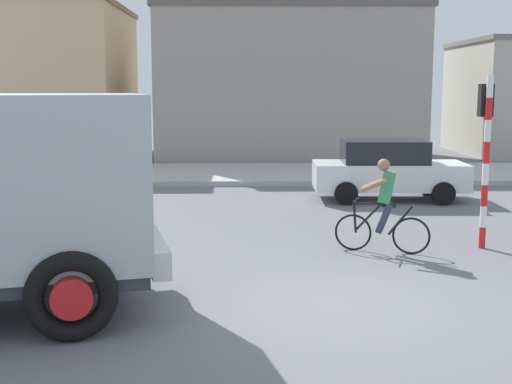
{
  "coord_description": "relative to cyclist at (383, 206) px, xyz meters",
  "views": [
    {
      "loc": [
        -1.25,
        -9.06,
        2.99
      ],
      "look_at": [
        -1.04,
        2.5,
        1.2
      ],
      "focal_mm": 47.63,
      "sensor_mm": 36.0,
      "label": 1
    }
  ],
  "objects": [
    {
      "name": "traffic_light_pole",
      "position": [
        1.94,
        0.38,
        1.2
      ],
      "size": [
        0.24,
        0.43,
        3.2
      ],
      "color": "red",
      "rests_on": "ground"
    },
    {
      "name": "sidewalk_far",
      "position": [
        -1.27,
        10.87,
        -0.78
      ],
      "size": [
        80.0,
        5.0,
        0.16
      ],
      "primitive_type": "cube",
      "color": "#ADADA8",
      "rests_on": "ground"
    },
    {
      "name": "building_corner_left",
      "position": [
        -11.85,
        17.51,
        2.33
      ],
      "size": [
        8.55,
        7.93,
        6.39
      ],
      "color": "#D1B284",
      "rests_on": "ground"
    },
    {
      "name": "car_red_near",
      "position": [
        1.32,
        5.86,
        -0.05
      ],
      "size": [
        4.05,
        1.97,
        1.6
      ],
      "color": "white",
      "rests_on": "ground"
    },
    {
      "name": "building_mid_block",
      "position": [
        -0.68,
        17.03,
        2.23
      ],
      "size": [
        10.76,
        6.74,
        6.18
      ],
      "color": "#9E9389",
      "rests_on": "ground"
    },
    {
      "name": "cyclist",
      "position": [
        0.0,
        0.0,
        0.0
      ],
      "size": [
        1.66,
        0.67,
        1.72
      ],
      "color": "black",
      "rests_on": "ground"
    },
    {
      "name": "ground_plane",
      "position": [
        -1.27,
        -2.99,
        -0.86
      ],
      "size": [
        120.0,
        120.0,
        0.0
      ],
      "primitive_type": "plane",
      "color": "slate"
    }
  ]
}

